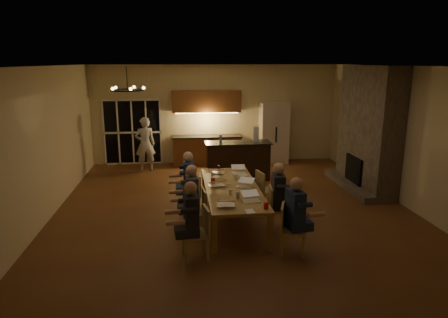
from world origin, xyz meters
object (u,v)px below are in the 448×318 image
Objects in this scene: chair_left_near at (195,233)px; chair_right_near at (293,230)px; redcup_mid at (213,180)px; bar_bottle at (221,139)px; laptop_e at (218,168)px; mug_front at (230,192)px; laptop_c at (216,181)px; redcup_near at (266,206)px; chair_right_far at (268,190)px; can_silver at (238,195)px; laptop_b at (252,196)px; plate_far at (243,175)px; chair_right_mid at (280,208)px; chandelier at (128,90)px; refrigerator at (274,133)px; chair_left_far at (191,194)px; person_left_mid at (192,199)px; laptop_f at (239,169)px; person_right_near at (295,216)px; mug_mid at (235,176)px; laptop_a at (226,200)px; dining_table at (232,204)px; can_cola at (219,168)px; standing_person at (145,144)px; mug_back at (212,174)px; plate_left at (224,203)px; laptop_d at (245,182)px; can_right at (246,179)px; bar_island at (238,161)px; plate_near at (252,195)px; person_right_mid at (278,197)px; person_left_far at (189,182)px.

chair_right_near is at bearing 78.99° from chair_left_near.
bar_bottle is at bearing 80.47° from redcup_mid.
laptop_e reaches higher than mug_front.
redcup_near is (0.75, -1.45, -0.05)m from laptop_c.
chair_right_far is 7.42× the size of can_silver.
laptop_b reaches higher than plate_far.
chair_right_mid is 3.79m from chandelier.
refrigerator is at bearing -28.52° from chair_right_far.
plate_far is at bearing 77.25° from can_silver.
chair_left_far is 1.00× the size of chair_right_near.
chair_right_near is at bearing 52.46° from person_left_mid.
laptop_f is 2.00m from bar_bottle.
chair_right_near is 0.64× the size of person_right_near.
plate_far is (1.20, 2.38, 0.31)m from chair_left_near.
mug_mid is at bearing -113.78° from refrigerator.
laptop_a and laptop_b have the same top height.
person_left_mid is at bearing -119.34° from redcup_mid.
chair_left_far reaches higher than can_silver.
redcup_mid is at bearing -146.91° from plate_far.
person_right_near reaches higher than dining_table.
laptop_e is 3.20× the size of mug_mid.
chair_right_far is 2.78× the size of laptop_c.
can_cola is at bearing 42.18° from chair_right_far.
standing_person is at bearing -176.79° from chair_left_near.
redcup_mid is (0.47, 1.90, 0.37)m from chair_left_near.
laptop_f is at bearing -114.36° from refrigerator.
mug_back is 0.36× the size of plate_left.
laptop_d is (0.51, 1.04, 0.00)m from laptop_a.
laptop_f is at bearing 93.98° from can_right.
chair_right_far reaches higher than dining_table.
laptop_c is at bearing -106.75° from bar_island.
laptop_f is at bearing -101.88° from laptop_a.
person_right_near reaches higher than plate_near.
plate_left is at bearing 22.49° from chair_left_far.
redcup_mid is 1.02m from can_cola.
chair_left_near is 2.78× the size of laptop_c.
can_cola is 1.96m from plate_near.
plate_left is at bearing 115.89° from chair_right_mid.
chair_right_far is at bearing 28.88° from can_right.
plate_near is (0.30, 0.16, -0.05)m from can_silver.
dining_table is 1.83m from chair_right_near.
person_right_mid reaches higher than mug_mid.
chair_left_near is 3.09m from chandelier.
chair_right_near is at bearing -62.22° from plate_near.
laptop_c is at bearing -76.96° from redcup_mid.
dining_table is 9.54× the size of laptop_c.
mug_mid is at bearing 85.43° from laptop_b.
person_right_mid is 0.79m from laptop_d.
chair_right_far is 3.71× the size of bar_bottle.
person_left_far is 2.12× the size of chandelier.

